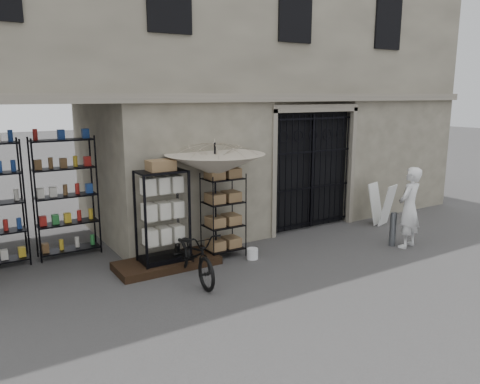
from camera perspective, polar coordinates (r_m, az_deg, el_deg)
ground at (r=9.38m, az=8.83°, el=-9.06°), size 80.00×80.00×0.00m
main_building at (r=12.12m, az=-3.50°, el=17.38°), size 14.00×4.00×9.00m
shop_recess at (r=9.64m, az=-23.72°, el=-0.08°), size 3.00×1.70×3.00m
shop_shelving at (r=10.17m, az=-24.32°, el=-1.00°), size 2.70×0.50×2.50m
iron_gate at (r=11.78m, az=8.27°, el=2.80°), size 2.50×0.21×3.00m
step_platform at (r=9.39m, az=-8.89°, el=-8.55°), size 2.00×0.90×0.15m
display_cabinet at (r=9.08m, az=-9.40°, el=-3.51°), size 0.99×0.75×1.92m
wire_rack at (r=9.67m, az=-2.06°, el=-2.94°), size 0.92×0.80×1.75m
market_umbrella at (r=9.33m, az=-3.07°, el=4.05°), size 2.23×2.26×2.87m
white_bucket at (r=9.69m, az=1.52°, el=-7.52°), size 0.30×0.30×0.22m
bicycle at (r=8.76m, az=-5.63°, el=-10.51°), size 0.69×0.98×1.80m
steel_bollard at (r=10.97m, az=18.14°, el=-4.32°), size 0.14×0.14×0.76m
shopkeeper at (r=11.10m, az=19.60°, el=-6.30°), size 1.06×1.90×0.43m
easel_sign at (r=12.57m, az=16.88°, el=-1.45°), size 0.65×0.70×1.06m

